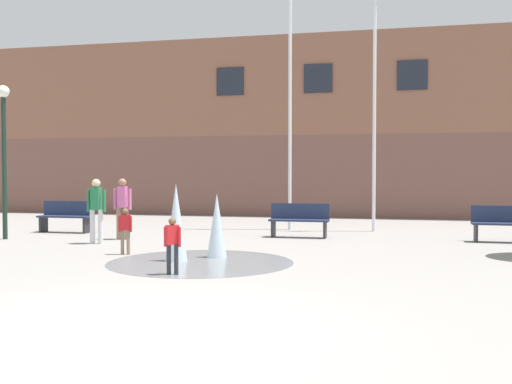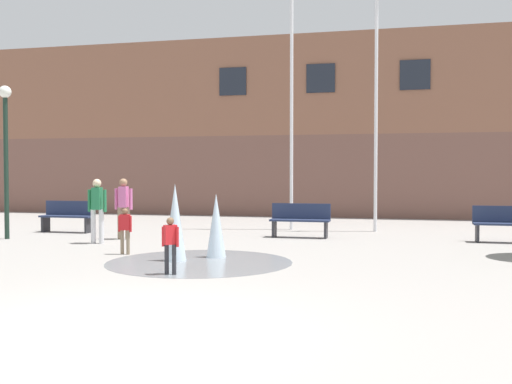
% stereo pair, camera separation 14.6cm
% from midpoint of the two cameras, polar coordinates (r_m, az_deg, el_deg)
% --- Properties ---
extents(ground_plane, '(100.00, 100.00, 0.00)m').
position_cam_midpoint_polar(ground_plane, '(7.01, -11.69, -12.69)').
color(ground_plane, gray).
extents(library_building, '(36.00, 6.05, 7.11)m').
position_cam_midpoint_polar(library_building, '(26.26, 7.17, 5.84)').
color(library_building, brown).
rests_on(library_building, ground).
extents(splash_fountain, '(3.63, 3.63, 1.53)m').
position_cam_midpoint_polar(splash_fountain, '(12.05, -5.58, -3.61)').
color(splash_fountain, gray).
rests_on(splash_fountain, ground).
extents(park_bench_far_left, '(1.60, 0.44, 0.91)m').
position_cam_midpoint_polar(park_bench_far_left, '(18.32, -17.25, -2.18)').
color(park_bench_far_left, '#28282D').
rests_on(park_bench_far_left, ground).
extents(park_bench_under_right_flagpole, '(1.60, 0.44, 0.91)m').
position_cam_midpoint_polar(park_bench_under_right_flagpole, '(16.14, 4.50, -2.64)').
color(park_bench_under_right_flagpole, '#28282D').
rests_on(park_bench_under_right_flagpole, ground).
extents(park_bench_far_right, '(1.60, 0.44, 0.91)m').
position_cam_midpoint_polar(park_bench_far_right, '(16.21, 23.01, -2.77)').
color(park_bench_far_right, '#28282D').
rests_on(park_bench_far_right, ground).
extents(child_in_fountain, '(0.31, 0.17, 0.99)m').
position_cam_midpoint_polar(child_in_fountain, '(13.08, -12.06, -3.31)').
color(child_in_fountain, '#89755B').
rests_on(child_in_fountain, ground).
extents(adult_near_bench, '(0.50, 0.38, 1.59)m').
position_cam_midpoint_polar(adult_near_bench, '(15.19, -14.63, -1.27)').
color(adult_near_bench, silver).
rests_on(adult_near_bench, ground).
extents(child_running, '(0.31, 0.23, 0.99)m').
position_cam_midpoint_polar(child_running, '(10.38, -7.76, -4.65)').
color(child_running, '#28282D').
rests_on(child_running, ground).
extents(adult_watching, '(0.50, 0.38, 1.59)m').
position_cam_midpoint_polar(adult_watching, '(15.99, -12.25, -1.09)').
color(adult_watching, '#89755B').
rests_on(adult_watching, ground).
extents(flagpole_left, '(0.80, 0.10, 8.75)m').
position_cam_midpoint_polar(flagpole_left, '(18.50, 3.73, 10.83)').
color(flagpole_left, silver).
rests_on(flagpole_left, ground).
extents(flagpole_right, '(0.80, 0.10, 7.88)m').
position_cam_midpoint_polar(flagpole_right, '(18.18, 11.70, 9.55)').
color(flagpole_right, silver).
rests_on(flagpole_right, ground).
extents(lamp_post_left_lane, '(0.32, 0.32, 4.01)m').
position_cam_midpoint_polar(lamp_post_left_lane, '(17.00, -22.50, 4.65)').
color(lamp_post_left_lane, '#192D23').
rests_on(lamp_post_left_lane, ground).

